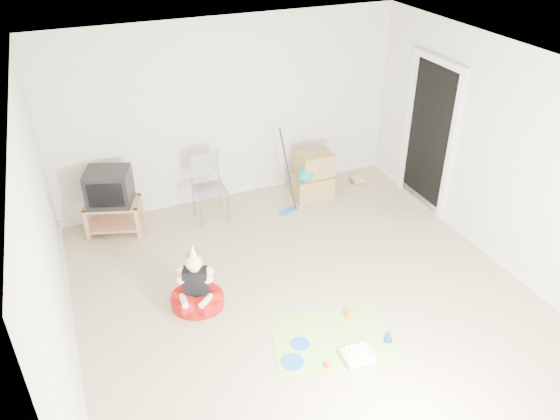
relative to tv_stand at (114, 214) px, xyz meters
name	(u,v)px	position (x,y,z in m)	size (l,w,h in m)	color
ground	(301,291)	(1.78, -2.11, -0.26)	(5.00, 5.00, 0.00)	tan
doorway_recess	(430,137)	(4.26, -0.91, 0.76)	(0.02, 0.90, 2.05)	black
tv_stand	(114,214)	(0.00, 0.00, 0.00)	(0.81, 0.64, 0.44)	#AC724D
crt_tv	(109,187)	(0.00, 0.00, 0.42)	(0.55, 0.45, 0.47)	black
folding_chair	(210,189)	(1.28, -0.16, 0.19)	(0.43, 0.41, 0.94)	gray
cardboard_boxes	(313,177)	(2.84, -0.18, 0.07)	(0.58, 0.44, 0.70)	#9C7D4B
floor_mop	(289,196)	(2.34, -0.44, 0.00)	(0.30, 0.38, 1.15)	blue
book_pile	(356,180)	(3.68, -0.03, -0.23)	(0.22, 0.26, 0.07)	#257144
seated_woman	(197,293)	(0.61, -1.89, -0.08)	(0.76, 0.76, 0.84)	#A9130F
party_mat	(333,338)	(1.76, -2.92, -0.26)	(1.23, 0.89, 0.01)	#F6339D
birthday_cake	(358,356)	(1.86, -3.27, -0.22)	(0.31, 0.25, 0.14)	white
blue_plate_near	(300,344)	(1.42, -2.87, -0.25)	(0.19, 0.19, 0.01)	blue
blue_plate_far	(293,362)	(1.25, -3.07, -0.25)	(0.22, 0.22, 0.01)	blue
orange_cup_near	(349,314)	(2.07, -2.71, -0.21)	(0.08, 0.08, 0.09)	#F25A1A
orange_cup_far	(329,365)	(1.54, -3.26, -0.22)	(0.06, 0.06, 0.07)	#F25A1A
blue_party_hat	(388,335)	(2.27, -3.17, -0.19)	(0.10, 0.10, 0.15)	#1744A7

